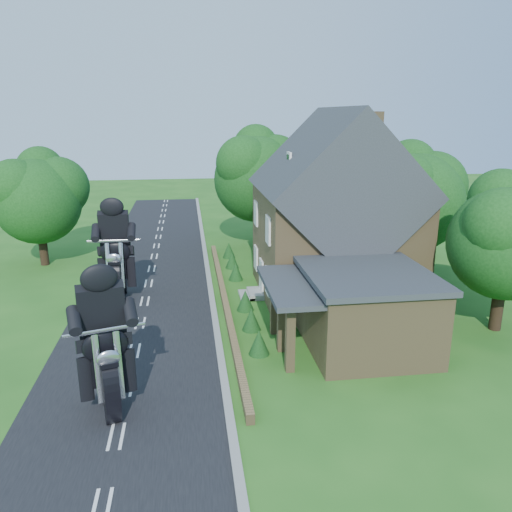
{
  "coord_description": "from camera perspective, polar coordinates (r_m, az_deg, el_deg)",
  "views": [
    {
      "loc": [
        2.52,
        -20.12,
        9.86
      ],
      "look_at": [
        5.92,
        4.42,
        2.8
      ],
      "focal_mm": 35.0,
      "sensor_mm": 36.0,
      "label": 1
    }
  ],
  "objects": [
    {
      "name": "shrub_d",
      "position": [
        30.69,
        -2.33,
        -1.76
      ],
      "size": [
        0.9,
        0.9,
        1.1
      ],
      "primitive_type": "cone",
      "color": "#113713",
      "rests_on": "ground"
    },
    {
      "name": "tree_behind_left",
      "position": [
        37.89,
        0.72,
        9.66
      ],
      "size": [
        6.94,
        6.4,
        9.16
      ],
      "color": "black",
      "rests_on": "ground"
    },
    {
      "name": "ground",
      "position": [
        22.54,
        -13.72,
        -10.52
      ],
      "size": [
        120.0,
        120.0,
        0.0
      ],
      "primitive_type": "plane",
      "color": "#245919",
      "rests_on": "ground"
    },
    {
      "name": "shrub_b",
      "position": [
        23.7,
        -0.52,
        -7.22
      ],
      "size": [
        0.9,
        0.9,
        1.1
      ],
      "primitive_type": "cone",
      "color": "#113713",
      "rests_on": "ground"
    },
    {
      "name": "motorcycle_lead",
      "position": [
        18.24,
        -16.48,
        -14.58
      ],
      "size": [
        0.9,
        1.78,
        1.6
      ],
      "primitive_type": null,
      "rotation": [
        0.0,
        0.0,
        3.43
      ],
      "color": "black",
      "rests_on": "ground"
    },
    {
      "name": "annex",
      "position": [
        22.2,
        12.1,
        -5.85
      ],
      "size": [
        7.05,
        5.94,
        3.44
      ],
      "color": "olive",
      "rests_on": "ground"
    },
    {
      "name": "motorcycle_follow",
      "position": [
        28.43,
        -15.44,
        -3.16
      ],
      "size": [
        0.48,
        1.83,
        1.7
      ],
      "primitive_type": null,
      "rotation": [
        0.0,
        0.0,
        3.13
      ],
      "color": "black",
      "rests_on": "ground"
    },
    {
      "name": "house",
      "position": [
        27.86,
        8.92,
        4.29
      ],
      "size": [
        9.54,
        8.64,
        10.24
      ],
      "color": "olive",
      "rests_on": "ground"
    },
    {
      "name": "road",
      "position": [
        22.54,
        -13.73,
        -10.49
      ],
      "size": [
        7.0,
        80.0,
        0.02
      ],
      "primitive_type": "cube",
      "color": "black",
      "rests_on": "ground"
    },
    {
      "name": "shrub_e",
      "position": [
        33.08,
        -2.75,
        -0.46
      ],
      "size": [
        0.9,
        0.9,
        1.1
      ],
      "primitive_type": "cone",
      "color": "#113713",
      "rests_on": "ground"
    },
    {
      "name": "garden_wall",
      "position": [
        26.97,
        -3.6,
        -5.11
      ],
      "size": [
        0.3,
        22.0,
        0.4
      ],
      "primitive_type": "cube",
      "color": "olive",
      "rests_on": "ground"
    },
    {
      "name": "shrub_c",
      "position": [
        26.0,
        -1.24,
        -5.08
      ],
      "size": [
        0.9,
        0.9,
        1.1
      ],
      "primitive_type": "cone",
      "color": "#113713",
      "rests_on": "ground"
    },
    {
      "name": "tree_far_road",
      "position": [
        35.84,
        -23.14,
        6.59
      ],
      "size": [
        6.08,
        5.6,
        7.84
      ],
      "color": "black",
      "rests_on": "ground"
    },
    {
      "name": "kerb",
      "position": [
        22.4,
        -4.27,
        -10.08
      ],
      "size": [
        0.3,
        80.0,
        0.12
      ],
      "primitive_type": "cube",
      "color": "gray",
      "rests_on": "ground"
    },
    {
      "name": "shrub_a",
      "position": [
        21.44,
        0.35,
        -9.82
      ],
      "size": [
        0.9,
        0.9,
        1.1
      ],
      "primitive_type": "cone",
      "color": "#113713",
      "rests_on": "ground"
    },
    {
      "name": "tree_behind_house",
      "position": [
        38.26,
        10.05,
        10.23
      ],
      "size": [
        7.81,
        7.2,
        10.08
      ],
      "color": "black",
      "rests_on": "ground"
    },
    {
      "name": "tree_house_right",
      "position": [
        32.36,
        18.23,
        6.82
      ],
      "size": [
        6.51,
        6.0,
        8.4
      ],
      "color": "black",
      "rests_on": "ground"
    },
    {
      "name": "shrub_f",
      "position": [
        35.47,
        -3.12,
        0.67
      ],
      "size": [
        0.9,
        0.9,
        1.1
      ],
      "primitive_type": "cone",
      "color": "#113713",
      "rests_on": "ground"
    }
  ]
}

